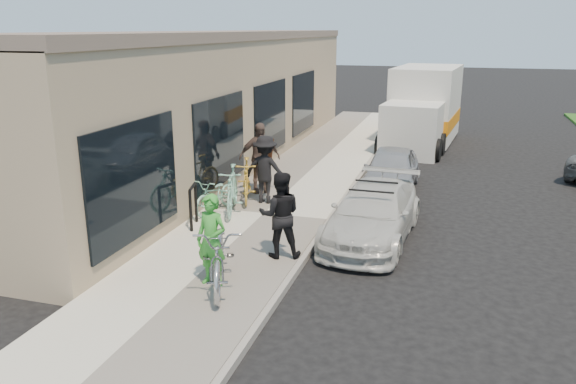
# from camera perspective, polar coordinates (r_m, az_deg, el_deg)

# --- Properties ---
(ground) EXTENTS (120.00, 120.00, 0.00)m
(ground) POSITION_cam_1_polar(r_m,az_deg,el_deg) (10.02, 2.88, -9.22)
(ground) COLOR black
(ground) RESTS_ON ground
(sidewalk) EXTENTS (3.00, 34.00, 0.15)m
(sidewalk) POSITION_cam_1_polar(r_m,az_deg,el_deg) (13.19, -2.44, -2.46)
(sidewalk) COLOR beige
(sidewalk) RESTS_ON ground
(curb) EXTENTS (0.12, 34.00, 0.13)m
(curb) POSITION_cam_1_polar(r_m,az_deg,el_deg) (12.80, 4.15, -3.13)
(curb) COLOR gray
(curb) RESTS_ON ground
(storefront) EXTENTS (3.60, 20.00, 4.22)m
(storefront) POSITION_cam_1_polar(r_m,az_deg,el_deg) (18.45, -7.06, 9.37)
(storefront) COLOR tan
(storefront) RESTS_ON ground
(bike_rack) EXTENTS (0.22, 0.64, 0.93)m
(bike_rack) POSITION_cam_1_polar(r_m,az_deg,el_deg) (12.28, -9.62, -0.99)
(bike_rack) COLOR black
(bike_rack) RESTS_ON sidewalk
(sandwich_board) EXTENTS (0.76, 0.76, 0.99)m
(sandwich_board) POSITION_cam_1_polar(r_m,az_deg,el_deg) (16.85, -2.88, 3.75)
(sandwich_board) COLOR black
(sandwich_board) RESTS_ON sidewalk
(sedan_white) EXTENTS (1.88, 4.06, 1.19)m
(sedan_white) POSITION_cam_1_polar(r_m,az_deg,el_deg) (11.93, 8.64, -2.15)
(sedan_white) COLOR silver
(sedan_white) RESTS_ON ground
(sedan_silver) EXTENTS (1.45, 3.50, 1.18)m
(sedan_silver) POSITION_cam_1_polar(r_m,az_deg,el_deg) (15.61, 10.44, 2.23)
(sedan_silver) COLOR #A5A6AA
(sedan_silver) RESTS_ON ground
(moving_truck) EXTENTS (2.76, 6.08, 2.90)m
(moving_truck) POSITION_cam_1_polar(r_m,az_deg,el_deg) (22.27, 13.58, 8.05)
(moving_truck) COLOR silver
(moving_truck) RESTS_ON ground
(tandem_bike) EXTENTS (1.49, 2.28, 1.13)m
(tandem_bike) POSITION_cam_1_polar(r_m,az_deg,el_deg) (9.45, -6.97, -6.19)
(tandem_bike) COLOR #ADACAF
(tandem_bike) RESTS_ON sidewalk
(woman_rider) EXTENTS (0.64, 0.50, 1.57)m
(woman_rider) POSITION_cam_1_polar(r_m,az_deg,el_deg) (9.41, -7.77, -4.90)
(woman_rider) COLOR green
(woman_rider) RESTS_ON sidewalk
(man_standing) EXTENTS (0.95, 0.84, 1.65)m
(man_standing) POSITION_cam_1_polar(r_m,az_deg,el_deg) (10.46, -0.82, -2.33)
(man_standing) COLOR black
(man_standing) RESTS_ON sidewalk
(cruiser_bike_a) EXTENTS (0.98, 1.87, 1.08)m
(cruiser_bike_a) POSITION_cam_1_polar(r_m,az_deg,el_deg) (13.14, -5.70, 0.22)
(cruiser_bike_a) COLOR #85C7AF
(cruiser_bike_a) RESTS_ON sidewalk
(cruiser_bike_b) EXTENTS (0.78, 1.62, 0.81)m
(cruiser_bike_b) POSITION_cam_1_polar(r_m,az_deg,el_deg) (13.29, -7.41, -0.25)
(cruiser_bike_b) COLOR #85C7AF
(cruiser_bike_b) RESTS_ON sidewalk
(cruiser_bike_c) EXTENTS (1.01, 1.79, 1.03)m
(cruiser_bike_c) POSITION_cam_1_polar(r_m,az_deg,el_deg) (14.05, -4.22, 1.21)
(cruiser_bike_c) COLOR gold
(cruiser_bike_c) RESTS_ON sidewalk
(bystander_a) EXTENTS (1.10, 0.64, 1.68)m
(bystander_a) POSITION_cam_1_polar(r_m,az_deg,el_deg) (13.76, -2.32, 2.31)
(bystander_a) COLOR black
(bystander_a) RESTS_ON sidewalk
(bystander_b) EXTENTS (1.16, 0.91, 1.84)m
(bystander_b) POSITION_cam_1_polar(r_m,az_deg,el_deg) (14.66, -2.90, 3.50)
(bystander_b) COLOR brown
(bystander_b) RESTS_ON sidewalk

